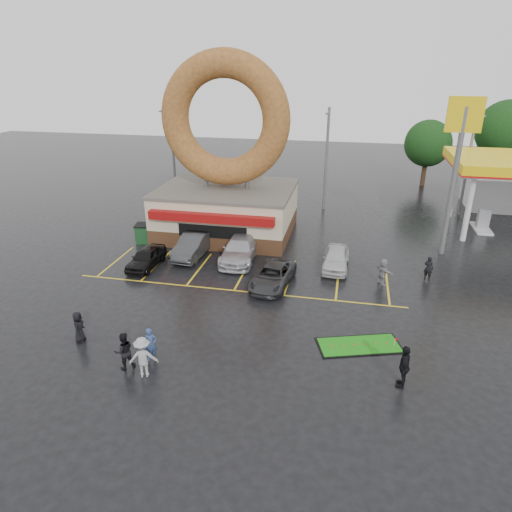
% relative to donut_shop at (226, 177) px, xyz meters
% --- Properties ---
extents(ground, '(120.00, 120.00, 0.00)m').
position_rel_donut_shop_xyz_m(ground, '(3.00, -12.97, -4.46)').
color(ground, black).
rests_on(ground, ground).
extents(donut_shop, '(10.20, 8.70, 13.50)m').
position_rel_donut_shop_xyz_m(donut_shop, '(0.00, 0.00, 0.00)').
color(donut_shop, '#472B19').
rests_on(donut_shop, ground).
extents(shell_sign, '(2.20, 0.36, 10.60)m').
position_rel_donut_shop_xyz_m(shell_sign, '(16.00, -0.97, 2.91)').
color(shell_sign, slate).
rests_on(shell_sign, ground).
extents(streetlight_left, '(0.40, 2.21, 9.00)m').
position_rel_donut_shop_xyz_m(streetlight_left, '(-7.00, 6.95, 0.32)').
color(streetlight_left, slate).
rests_on(streetlight_left, ground).
extents(streetlight_mid, '(0.40, 2.21, 9.00)m').
position_rel_donut_shop_xyz_m(streetlight_mid, '(7.00, 7.95, 0.32)').
color(streetlight_mid, slate).
rests_on(streetlight_mid, ground).
extents(streetlight_right, '(0.40, 2.21, 9.00)m').
position_rel_donut_shop_xyz_m(streetlight_right, '(19.00, 8.95, 0.32)').
color(streetlight_right, slate).
rests_on(streetlight_right, ground).
extents(tree_far_c, '(6.30, 6.30, 9.00)m').
position_rel_donut_shop_xyz_m(tree_far_c, '(25.00, 21.03, 1.37)').
color(tree_far_c, '#332114').
rests_on(tree_far_c, ground).
extents(tree_far_d, '(4.90, 4.90, 7.00)m').
position_rel_donut_shop_xyz_m(tree_far_d, '(17.00, 19.03, 0.07)').
color(tree_far_d, '#332114').
rests_on(tree_far_d, ground).
extents(car_black, '(1.68, 3.88, 1.30)m').
position_rel_donut_shop_xyz_m(car_black, '(-3.53, -7.43, -3.81)').
color(car_black, black).
rests_on(car_black, ground).
extents(car_dgrey, '(2.00, 4.81, 1.55)m').
position_rel_donut_shop_xyz_m(car_dgrey, '(-1.10, -4.97, -3.69)').
color(car_dgrey, '#313134').
rests_on(car_dgrey, ground).
extents(car_silver, '(2.39, 5.41, 1.55)m').
position_rel_donut_shop_xyz_m(car_silver, '(2.25, -4.97, -3.69)').
color(car_silver, '#B1B2B7').
rests_on(car_silver, ground).
extents(car_grey, '(2.59, 4.72, 1.25)m').
position_rel_donut_shop_xyz_m(car_grey, '(5.12, -8.39, -3.84)').
color(car_grey, '#303033').
rests_on(car_grey, ground).
extents(car_white, '(1.71, 4.10, 1.39)m').
position_rel_donut_shop_xyz_m(car_white, '(8.75, -5.04, -3.77)').
color(car_white, silver).
rests_on(car_white, ground).
extents(person_blue, '(0.71, 0.63, 1.62)m').
position_rel_donut_shop_xyz_m(person_blue, '(1.04, -16.98, -3.65)').
color(person_blue, navy).
rests_on(person_blue, ground).
extents(person_blackjkt, '(1.09, 1.06, 1.77)m').
position_rel_donut_shop_xyz_m(person_blackjkt, '(0.15, -17.78, -3.58)').
color(person_blackjkt, black).
rests_on(person_blackjkt, ground).
extents(person_hoodie, '(1.39, 1.06, 1.90)m').
position_rel_donut_shop_xyz_m(person_hoodie, '(1.21, -18.11, -3.52)').
color(person_hoodie, '#98989B').
rests_on(person_hoodie, ground).
extents(person_bystander, '(0.68, 0.87, 1.58)m').
position_rel_donut_shop_xyz_m(person_bystander, '(-2.99, -16.27, -3.67)').
color(person_bystander, black).
rests_on(person_bystander, ground).
extents(person_cameraman, '(0.64, 1.20, 1.94)m').
position_rel_donut_shop_xyz_m(person_cameraman, '(12.08, -16.48, -3.49)').
color(person_cameraman, black).
rests_on(person_cameraman, ground).
extents(person_walker_near, '(1.29, 1.55, 1.67)m').
position_rel_donut_shop_xyz_m(person_walker_near, '(11.65, -6.84, -3.63)').
color(person_walker_near, gray).
rests_on(person_walker_near, ground).
extents(person_walker_far, '(0.67, 0.59, 1.56)m').
position_rel_donut_shop_xyz_m(person_walker_far, '(14.46, -5.59, -3.69)').
color(person_walker_far, black).
rests_on(person_walker_far, ground).
extents(dumpster, '(2.00, 1.53, 1.30)m').
position_rel_donut_shop_xyz_m(dumpster, '(-5.28, -3.13, -3.81)').
color(dumpster, '#1C4824').
rests_on(dumpster, ground).
extents(putting_green, '(4.31, 2.86, 0.50)m').
position_rel_donut_shop_xyz_m(putting_green, '(10.33, -13.90, -4.43)').
color(putting_green, black).
rests_on(putting_green, ground).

